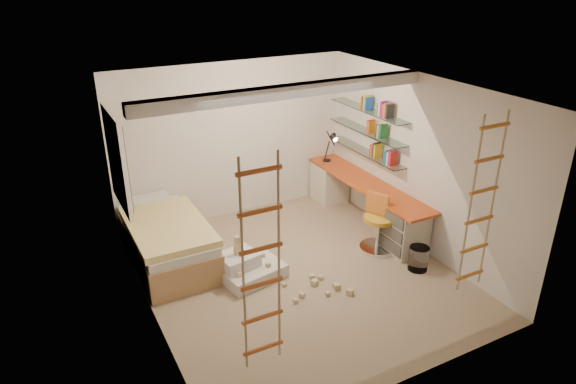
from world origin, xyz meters
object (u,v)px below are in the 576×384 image
desk (364,201)px  play_platform (247,268)px  bed (167,240)px  swivel_chair (378,230)px

desk → play_platform: bearing=-166.3°
bed → swivel_chair: size_ratio=2.22×
bed → swivel_chair: bearing=-21.9°
swivel_chair → bed: bearing=158.1°
desk → bed: desk is taller
swivel_chair → play_platform: swivel_chair is taller
play_platform → desk: bearing=13.7°
desk → play_platform: (-2.36, -0.57, -0.26)m
desk → swivel_chair: swivel_chair is taller
desk → swivel_chair: 0.86m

